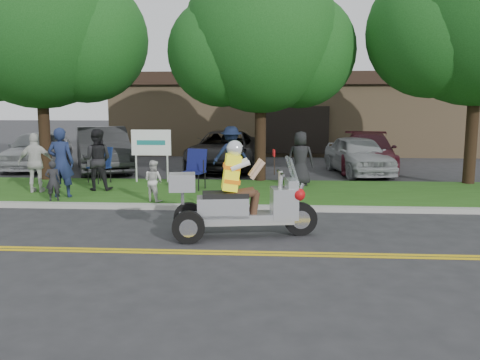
# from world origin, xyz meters

# --- Properties ---
(ground) EXTENTS (120.00, 120.00, 0.00)m
(ground) POSITION_xyz_m (0.00, 0.00, 0.00)
(ground) COLOR #28282B
(ground) RESTS_ON ground
(centerline_near) EXTENTS (60.00, 0.10, 0.01)m
(centerline_near) POSITION_xyz_m (0.00, -0.58, 0.01)
(centerline_near) COLOR gold
(centerline_near) RESTS_ON ground
(centerline_far) EXTENTS (60.00, 0.10, 0.01)m
(centerline_far) POSITION_xyz_m (0.00, -0.42, 0.01)
(centerline_far) COLOR gold
(centerline_far) RESTS_ON ground
(curb) EXTENTS (60.00, 0.25, 0.12)m
(curb) POSITION_xyz_m (0.00, 3.05, 0.06)
(curb) COLOR #A8A89E
(curb) RESTS_ON ground
(grass_verge) EXTENTS (60.00, 4.00, 0.10)m
(grass_verge) POSITION_xyz_m (0.00, 5.20, 0.06)
(grass_verge) COLOR #265015
(grass_verge) RESTS_ON ground
(commercial_building) EXTENTS (18.00, 8.20, 4.00)m
(commercial_building) POSITION_xyz_m (2.00, 18.98, 2.01)
(commercial_building) COLOR #9E7F5B
(commercial_building) RESTS_ON ground
(tree_left) EXTENTS (6.62, 5.40, 7.78)m
(tree_left) POSITION_xyz_m (-6.44, 7.03, 4.85)
(tree_left) COLOR #332114
(tree_left) RESTS_ON ground
(tree_mid) EXTENTS (5.88, 4.80, 7.05)m
(tree_mid) POSITION_xyz_m (0.55, 7.23, 4.43)
(tree_mid) COLOR #332114
(tree_mid) RESTS_ON ground
(business_sign) EXTENTS (1.25, 0.06, 1.75)m
(business_sign) POSITION_xyz_m (-2.90, 6.60, 1.26)
(business_sign) COLOR silver
(business_sign) RESTS_ON ground
(trike_scooter) EXTENTS (2.90, 1.10, 1.90)m
(trike_scooter) POSITION_xyz_m (0.22, 0.60, 0.66)
(trike_scooter) COLOR black
(trike_scooter) RESTS_ON ground
(lawn_chair_a) EXTENTS (0.82, 0.83, 1.11)m
(lawn_chair_a) POSITION_xyz_m (-4.44, 6.45, 0.73)
(lawn_chair_a) COLOR black
(lawn_chair_a) RESTS_ON grass_verge
(lawn_chair_b) EXTENTS (0.74, 0.76, 1.15)m
(lawn_chair_b) POSITION_xyz_m (-1.35, 5.46, 0.75)
(lawn_chair_b) COLOR black
(lawn_chair_b) RESTS_ON grass_verge
(spectator_adult_left) EXTENTS (0.70, 0.48, 1.85)m
(spectator_adult_left) POSITION_xyz_m (-4.68, 3.93, 1.03)
(spectator_adult_left) COLOR #192447
(spectator_adult_left) RESTS_ON grass_verge
(spectator_adult_mid) EXTENTS (0.89, 0.72, 1.75)m
(spectator_adult_mid) POSITION_xyz_m (-4.10, 5.03, 0.98)
(spectator_adult_mid) COLOR black
(spectator_adult_mid) RESTS_ON grass_verge
(spectator_adult_right) EXTENTS (1.02, 0.55, 1.66)m
(spectator_adult_right) POSITION_xyz_m (-5.68, 4.58, 0.93)
(spectator_adult_right) COLOR silver
(spectator_adult_right) RESTS_ON grass_verge
(spectator_chair_a) EXTENTS (1.23, 0.84, 1.76)m
(spectator_chair_a) POSITION_xyz_m (-0.39, 6.68, 0.98)
(spectator_chair_a) COLOR #151E3A
(spectator_chair_a) RESTS_ON grass_verge
(spectator_chair_b) EXTENTS (0.82, 0.54, 1.64)m
(spectator_chair_b) POSITION_xyz_m (1.74, 6.28, 0.93)
(spectator_chair_b) COLOR black
(spectator_chair_b) RESTS_ON grass_verge
(child_left) EXTENTS (0.43, 0.35, 1.03)m
(child_left) POSITION_xyz_m (-4.69, 3.40, 0.62)
(child_left) COLOR black
(child_left) RESTS_ON grass_verge
(child_right) EXTENTS (0.64, 0.59, 1.06)m
(child_right) POSITION_xyz_m (-2.11, 3.48, 0.63)
(child_right) COLOR silver
(child_right) RESTS_ON grass_verge
(parked_car_far_left) EXTENTS (2.28, 4.62, 1.52)m
(parked_car_far_left) POSITION_xyz_m (-8.32, 10.21, 0.76)
(parked_car_far_left) COLOR #989A9F
(parked_car_far_left) RESTS_ON ground
(parked_car_left) EXTENTS (3.61, 5.35, 1.67)m
(parked_car_left) POSITION_xyz_m (-5.50, 9.65, 0.83)
(parked_car_left) COLOR #2B2B2D
(parked_car_left) RESTS_ON ground
(parked_car_mid) EXTENTS (2.75, 5.47, 1.48)m
(parked_car_mid) POSITION_xyz_m (-0.94, 10.50, 0.74)
(parked_car_mid) COLOR black
(parked_car_mid) RESTS_ON ground
(parked_car_right) EXTENTS (2.62, 5.12, 1.42)m
(parked_car_right) POSITION_xyz_m (4.50, 10.39, 0.71)
(parked_car_right) COLOR #430F1A
(parked_car_right) RESTS_ON ground
(parked_car_far_right) EXTENTS (2.35, 4.35, 1.41)m
(parked_car_far_right) POSITION_xyz_m (4.00, 9.49, 0.70)
(parked_car_far_right) COLOR #9D9FA4
(parked_car_far_right) RESTS_ON ground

